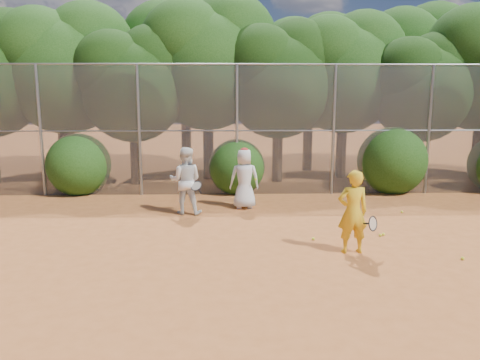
{
  "coord_description": "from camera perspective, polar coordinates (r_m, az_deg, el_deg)",
  "views": [
    {
      "loc": [
        -1.3,
        -8.45,
        3.13
      ],
      "look_at": [
        -1.0,
        2.5,
        1.1
      ],
      "focal_mm": 35.0,
      "sensor_mm": 36.0,
      "label": 1
    }
  ],
  "objects": [
    {
      "name": "ground",
      "position": [
        9.1,
        6.84,
        -9.69
      ],
      "size": [
        80.0,
        80.0,
        0.0
      ],
      "primitive_type": "plane",
      "color": "#AB5826",
      "rests_on": "ground"
    },
    {
      "name": "fence_back",
      "position": [
        14.54,
        3.11,
        6.23
      ],
      "size": [
        20.05,
        0.09,
        4.03
      ],
      "color": "gray",
      "rests_on": "ground"
    },
    {
      "name": "tree_1",
      "position": [
        17.93,
        -20.46,
        13.16
      ],
      "size": [
        4.64,
        4.03,
        6.35
      ],
      "color": "black",
      "rests_on": "ground"
    },
    {
      "name": "tree_2",
      "position": [
        16.59,
        -12.78,
        11.81
      ],
      "size": [
        3.99,
        3.47,
        5.47
      ],
      "color": "black",
      "rests_on": "ground"
    },
    {
      "name": "tree_3",
      "position": [
        17.35,
        -3.79,
        14.66
      ],
      "size": [
        4.89,
        4.26,
        6.7
      ],
      "color": "black",
      "rests_on": "ground"
    },
    {
      "name": "tree_4",
      "position": [
        16.8,
        4.88,
        12.61
      ],
      "size": [
        4.19,
        3.64,
        5.73
      ],
      "color": "black",
      "rests_on": "ground"
    },
    {
      "name": "tree_5",
      "position": [
        18.05,
        12.75,
        13.17
      ],
      "size": [
        4.51,
        3.92,
        6.17
      ],
      "color": "black",
      "rests_on": "ground"
    },
    {
      "name": "tree_6",
      "position": [
        17.85,
        21.39,
        10.88
      ],
      "size": [
        3.86,
        3.36,
        5.29
      ],
      "color": "black",
      "rests_on": "ground"
    },
    {
      "name": "tree_9",
      "position": [
        20.44,
        -21.1,
        13.21
      ],
      "size": [
        4.83,
        4.2,
        6.62
      ],
      "color": "black",
      "rests_on": "ground"
    },
    {
      "name": "tree_10",
      "position": [
        19.62,
        -6.56,
        14.81
      ],
      "size": [
        5.15,
        4.48,
        7.06
      ],
      "color": "black",
      "rests_on": "ground"
    },
    {
      "name": "tree_11",
      "position": [
        19.41,
        8.64,
        13.44
      ],
      "size": [
        4.64,
        4.03,
        6.35
      ],
      "color": "black",
      "rests_on": "ground"
    },
    {
      "name": "tree_12",
      "position": [
        21.25,
        20.76,
        13.57
      ],
      "size": [
        5.02,
        4.37,
        6.88
      ],
      "color": "black",
      "rests_on": "ground"
    },
    {
      "name": "bush_0",
      "position": [
        15.63,
        -19.07,
        2.09
      ],
      "size": [
        2.0,
        2.0,
        2.0
      ],
      "primitive_type": "sphere",
      "color": "#193F0F",
      "rests_on": "ground"
    },
    {
      "name": "bush_1",
      "position": [
        14.92,
        -0.4,
        1.9
      ],
      "size": [
        1.8,
        1.8,
        1.8
      ],
      "primitive_type": "sphere",
      "color": "#193F0F",
      "rests_on": "ground"
    },
    {
      "name": "bush_2",
      "position": [
        15.8,
        18.06,
        2.6
      ],
      "size": [
        2.2,
        2.2,
        2.2
      ],
      "primitive_type": "sphere",
      "color": "#193F0F",
      "rests_on": "ground"
    },
    {
      "name": "player_yellow",
      "position": [
        9.49,
        13.59,
        -3.8
      ],
      "size": [
        0.81,
        0.55,
        1.67
      ],
      "rotation": [
        0.0,
        0.0,
        3.21
      ],
      "color": "yellow",
      "rests_on": "ground"
    },
    {
      "name": "player_teen",
      "position": [
        12.83,
        0.54,
        0.2
      ],
      "size": [
        0.85,
        0.59,
        1.69
      ],
      "rotation": [
        0.0,
        0.0,
        3.22
      ],
      "color": "silver",
      "rests_on": "ground"
    },
    {
      "name": "player_white",
      "position": [
        12.33,
        -6.67,
        -0.08
      ],
      "size": [
        0.94,
        0.84,
        1.76
      ],
      "rotation": [
        0.0,
        0.0,
        3.04
      ],
      "color": "silver",
      "rests_on": "ground"
    },
    {
      "name": "ball_0",
      "position": [
        10.99,
        17.09,
        -6.34
      ],
      "size": [
        0.07,
        0.07,
        0.07
      ],
      "primitive_type": "sphere",
      "color": "yellow",
      "rests_on": "ground"
    },
    {
      "name": "ball_1",
      "position": [
        10.9,
        16.73,
        -6.45
      ],
      "size": [
        0.07,
        0.07,
        0.07
      ],
      "primitive_type": "sphere",
      "color": "yellow",
      "rests_on": "ground"
    },
    {
      "name": "ball_2",
      "position": [
        9.99,
        25.5,
        -8.62
      ],
      "size": [
        0.07,
        0.07,
        0.07
      ],
      "primitive_type": "sphere",
      "color": "yellow",
      "rests_on": "ground"
    },
    {
      "name": "ball_3",
      "position": [
        10.32,
        8.93,
        -7.09
      ],
      "size": [
        0.07,
        0.07,
        0.07
      ],
      "primitive_type": "sphere",
      "color": "yellow",
      "rests_on": "ground"
    },
    {
      "name": "ball_4",
      "position": [
        13.18,
        19.14,
        -3.68
      ],
      "size": [
        0.07,
        0.07,
        0.07
      ],
      "primitive_type": "sphere",
      "color": "yellow",
      "rests_on": "ground"
    }
  ]
}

